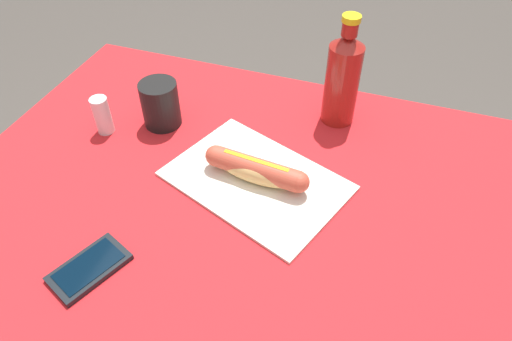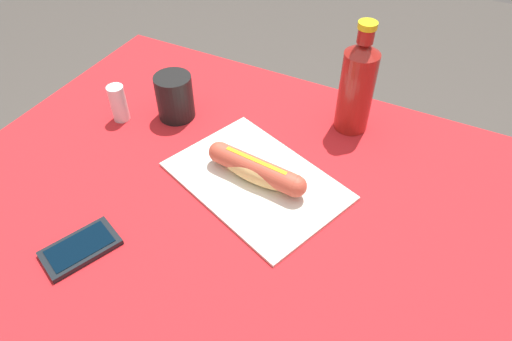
% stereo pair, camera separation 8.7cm
% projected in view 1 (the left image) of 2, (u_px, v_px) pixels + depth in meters
% --- Properties ---
extents(dining_table, '(1.15, 0.82, 0.74)m').
position_uv_depth(dining_table, '(254.00, 243.00, 0.95)').
color(dining_table, brown).
rests_on(dining_table, ground).
extents(paper_wrapper, '(0.38, 0.32, 0.01)m').
position_uv_depth(paper_wrapper, '(256.00, 181.00, 0.89)').
color(paper_wrapper, silver).
rests_on(paper_wrapper, dining_table).
extents(hot_dog, '(0.21, 0.06, 0.05)m').
position_uv_depth(hot_dog, '(256.00, 169.00, 0.86)').
color(hot_dog, '#DBB26B').
rests_on(hot_dog, paper_wrapper).
extents(cell_phone, '(0.11, 0.14, 0.01)m').
position_uv_depth(cell_phone, '(89.00, 268.00, 0.74)').
color(cell_phone, black).
rests_on(cell_phone, dining_table).
extents(soda_bottle, '(0.07, 0.07, 0.24)m').
position_uv_depth(soda_bottle, '(343.00, 78.00, 0.96)').
color(soda_bottle, maroon).
rests_on(soda_bottle, dining_table).
extents(drinking_cup, '(0.08, 0.08, 0.10)m').
position_uv_depth(drinking_cup, '(160.00, 104.00, 0.98)').
color(drinking_cup, black).
rests_on(drinking_cup, dining_table).
extents(salt_shaker, '(0.04, 0.04, 0.08)m').
position_uv_depth(salt_shaker, '(102.00, 115.00, 0.97)').
color(salt_shaker, silver).
rests_on(salt_shaker, dining_table).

